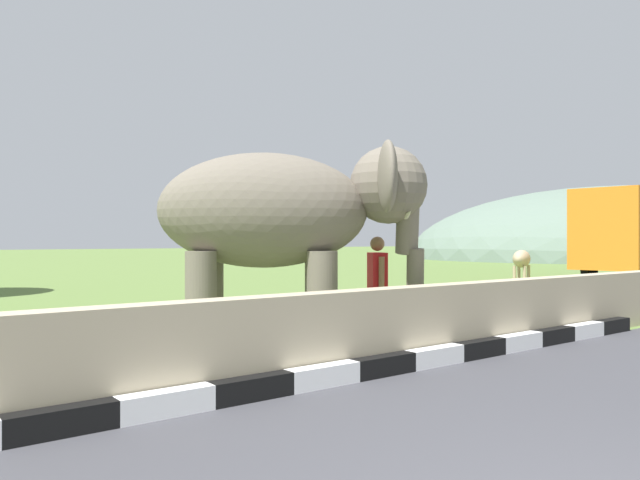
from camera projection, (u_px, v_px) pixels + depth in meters
striped_curb at (211, 396)px, 5.77m from camera, size 16.20×0.20×0.24m
barrier_parapet at (372, 330)px, 7.44m from camera, size 28.00×0.36×1.00m
elephant at (288, 214)px, 9.03m from camera, size 3.95×3.60×3.00m
person_handler at (377, 282)px, 9.67m from camera, size 0.40×0.59×1.66m
cow_near at (522, 259)px, 22.84m from camera, size 1.89×1.17×1.23m
hill_east at (621, 257)px, 57.87m from camera, size 44.19×35.35×13.21m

